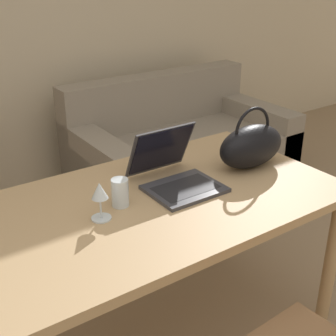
{
  "coord_description": "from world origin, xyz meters",
  "views": [
    {
      "loc": [
        -0.78,
        -0.58,
        1.67
      ],
      "look_at": [
        0.19,
        0.82,
        0.89
      ],
      "focal_mm": 50.0,
      "sensor_mm": 36.0,
      "label": 1
    }
  ],
  "objects_px": {
    "drinking_glass": "(120,193)",
    "handbag": "(251,146)",
    "laptop": "(173,170)",
    "wine_glass": "(100,194)",
    "couch": "(180,151)"
  },
  "relations": [
    {
      "from": "couch",
      "to": "handbag",
      "type": "height_order",
      "value": "handbag"
    },
    {
      "from": "couch",
      "to": "wine_glass",
      "type": "xyz_separation_m",
      "value": [
        -1.34,
        -1.33,
        0.59
      ]
    },
    {
      "from": "handbag",
      "to": "wine_glass",
      "type": "bearing_deg",
      "value": -177.52
    },
    {
      "from": "laptop",
      "to": "handbag",
      "type": "xyz_separation_m",
      "value": [
        0.4,
        -0.06,
        0.04
      ]
    },
    {
      "from": "laptop",
      "to": "couch",
      "type": "bearing_deg",
      "value": 52.63
    },
    {
      "from": "wine_glass",
      "to": "handbag",
      "type": "distance_m",
      "value": 0.79
    },
    {
      "from": "laptop",
      "to": "wine_glass",
      "type": "bearing_deg",
      "value": -166.94
    },
    {
      "from": "couch",
      "to": "wine_glass",
      "type": "height_order",
      "value": "wine_glass"
    },
    {
      "from": "wine_glass",
      "to": "couch",
      "type": "bearing_deg",
      "value": 44.8
    },
    {
      "from": "couch",
      "to": "laptop",
      "type": "distance_m",
      "value": 1.66
    },
    {
      "from": "laptop",
      "to": "wine_glass",
      "type": "height_order",
      "value": "laptop"
    },
    {
      "from": "drinking_glass",
      "to": "laptop",
      "type": "bearing_deg",
      "value": 8.56
    },
    {
      "from": "couch",
      "to": "drinking_glass",
      "type": "bearing_deg",
      "value": -133.81
    },
    {
      "from": "drinking_glass",
      "to": "handbag",
      "type": "bearing_deg",
      "value": -1.2
    },
    {
      "from": "couch",
      "to": "handbag",
      "type": "xyz_separation_m",
      "value": [
        -0.55,
        -1.3,
        0.59
      ]
    }
  ]
}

